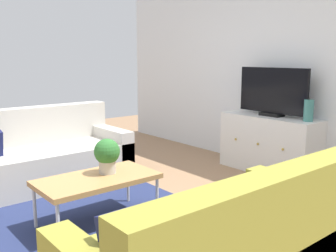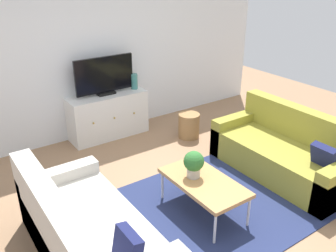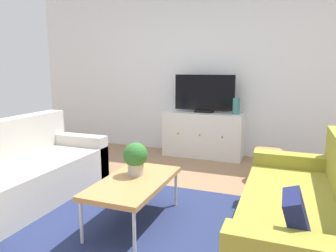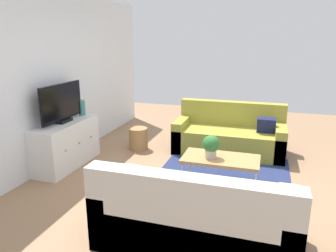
% 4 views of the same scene
% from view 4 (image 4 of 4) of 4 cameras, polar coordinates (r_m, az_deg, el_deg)
% --- Properties ---
extents(ground_plane, '(10.00, 10.00, 0.00)m').
position_cam_4_polar(ground_plane, '(4.55, 7.41, -10.15)').
color(ground_plane, '#997251').
extents(wall_back, '(6.40, 0.12, 2.70)m').
position_cam_4_polar(wall_back, '(5.21, -21.10, 7.75)').
color(wall_back, white).
rests_on(wall_back, ground_plane).
extents(area_rug, '(2.50, 1.90, 0.01)m').
position_cam_4_polar(area_rug, '(4.53, 9.31, -10.27)').
color(area_rug, navy).
rests_on(area_rug, ground_plane).
extents(couch_left_side, '(0.88, 1.88, 0.85)m').
position_cam_4_polar(couch_left_side, '(3.16, 4.74, -16.73)').
color(couch_left_side, beige).
rests_on(couch_left_side, ground_plane).
extents(couch_right_side, '(0.88, 1.88, 0.85)m').
position_cam_4_polar(couch_right_side, '(5.77, 11.05, -1.70)').
color(couch_right_side, olive).
rests_on(couch_right_side, ground_plane).
extents(coffee_table, '(0.55, 1.02, 0.42)m').
position_cam_4_polar(coffee_table, '(4.34, 9.46, -6.00)').
color(coffee_table, '#B7844C').
rests_on(coffee_table, ground_plane).
extents(potted_plant, '(0.23, 0.23, 0.31)m').
position_cam_4_polar(potted_plant, '(4.25, 7.75, -3.49)').
color(potted_plant, '#B7B2A8').
rests_on(potted_plant, coffee_table).
extents(tv_console, '(1.25, 0.47, 0.71)m').
position_cam_4_polar(tv_console, '(5.23, -17.78, -3.11)').
color(tv_console, white).
rests_on(tv_console, ground_plane).
extents(flat_screen_tv, '(0.96, 0.16, 0.59)m').
position_cam_4_polar(flat_screen_tv, '(5.08, -18.57, 3.90)').
color(flat_screen_tv, black).
rests_on(flat_screen_tv, tv_console).
extents(glass_vase, '(0.11, 0.11, 0.25)m').
position_cam_4_polar(glass_vase, '(5.52, -15.22, 3.22)').
color(glass_vase, teal).
rests_on(glass_vase, tv_console).
extents(wicker_basket, '(0.34, 0.34, 0.40)m').
position_cam_4_polar(wicker_basket, '(5.79, -5.35, -2.27)').
color(wicker_basket, '#9E7547').
rests_on(wicker_basket, ground_plane).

